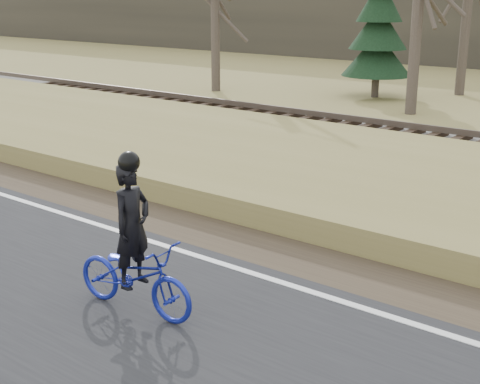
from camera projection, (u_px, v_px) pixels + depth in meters
The scene contains 7 objects.
ground at pixel (301, 301), 8.66m from camera, with size 120.00×120.00×0.00m, color olive.
edge_line at pixel (310, 291), 8.80m from camera, with size 120.00×0.12×0.01m, color silver.
shoulder at pixel (347, 271), 9.56m from camera, with size 120.00×1.60×0.04m, color #473A2B.
embankment at pixel (432, 206), 11.76m from camera, with size 120.00×5.00×0.44m, color olive.
cyclist at pixel (134, 263), 8.11m from camera, with size 1.81×0.76×2.03m.
bare_tree_far_left at pixel (215, 0), 25.90m from camera, with size 0.36×0.36×7.05m, color #51453B.
conifer at pixel (379, 29), 24.63m from camera, with size 2.60×2.60×5.34m.
Camera 1 is at (4.25, -6.69, 3.86)m, focal length 50.00 mm.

